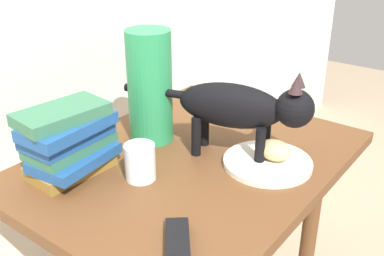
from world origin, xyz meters
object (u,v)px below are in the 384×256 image
(plate, at_px, (267,163))
(book_stack, at_px, (69,141))
(bread_roll, at_px, (275,150))
(cat, at_px, (242,107))
(tv_remote, at_px, (178,247))
(green_vase, at_px, (150,87))
(side_table, at_px, (192,186))
(candle_jar, at_px, (140,164))

(plate, xyz_separation_m, book_stack, (-0.30, 0.35, 0.08))
(bread_roll, relative_size, book_stack, 0.37)
(bread_roll, relative_size, cat, 0.17)
(bread_roll, bearing_deg, plate, 140.54)
(cat, height_order, tv_remote, cat)
(green_vase, bearing_deg, bread_roll, -77.78)
(side_table, bearing_deg, book_stack, 141.70)
(plate, height_order, tv_remote, tv_remote)
(plate, relative_size, candle_jar, 2.52)
(green_vase, bearing_deg, candle_jar, -145.42)
(green_vase, bearing_deg, cat, -76.68)
(book_stack, bearing_deg, plate, -48.94)
(bread_roll, bearing_deg, green_vase, 102.22)
(candle_jar, xyz_separation_m, tv_remote, (-0.15, -0.22, -0.03))
(plate, bearing_deg, cat, 91.05)
(side_table, relative_size, book_stack, 3.80)
(cat, bearing_deg, side_table, 128.98)
(plate, distance_m, cat, 0.15)
(side_table, relative_size, bread_roll, 10.42)
(side_table, relative_size, green_vase, 2.83)
(bread_roll, xyz_separation_m, tv_remote, (-0.39, -0.01, -0.03))
(candle_jar, bearing_deg, side_table, -12.31)
(candle_jar, bearing_deg, book_stack, 117.64)
(candle_jar, height_order, tv_remote, candle_jar)
(cat, relative_size, book_stack, 2.12)
(green_vase, relative_size, candle_jar, 3.47)
(side_table, xyz_separation_m, green_vase, (0.02, 0.15, 0.23))
(plate, xyz_separation_m, bread_roll, (0.01, -0.01, 0.03))
(book_stack, relative_size, candle_jar, 2.58)
(side_table, relative_size, tv_remote, 5.55)
(book_stack, distance_m, candle_jar, 0.17)
(plate, distance_m, candle_jar, 0.31)
(green_vase, bearing_deg, side_table, -96.92)
(cat, distance_m, candle_jar, 0.28)
(candle_jar, relative_size, tv_remote, 0.57)
(book_stack, relative_size, tv_remote, 1.46)
(cat, bearing_deg, tv_remote, -165.14)
(plate, relative_size, book_stack, 0.98)
(bread_roll, height_order, candle_jar, candle_jar)
(plate, relative_size, tv_remote, 1.43)
(bread_roll, xyz_separation_m, book_stack, (-0.32, 0.36, 0.04))
(cat, xyz_separation_m, tv_remote, (-0.37, -0.10, -0.12))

